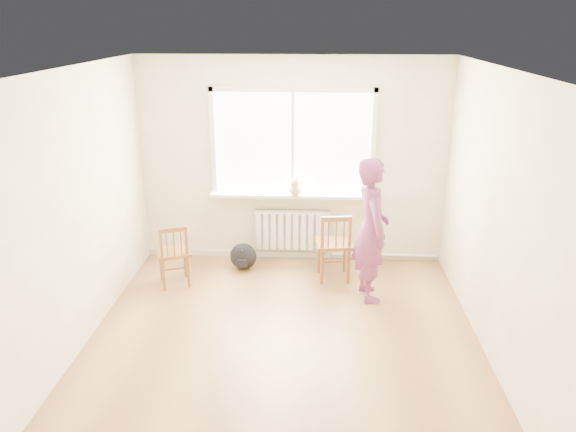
# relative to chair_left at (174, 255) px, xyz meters

# --- Properties ---
(floor) EXTENTS (4.50, 4.50, 0.00)m
(floor) POSITION_rel_chair_left_xyz_m (1.40, -1.30, -0.40)
(floor) COLOR #A47A43
(floor) RESTS_ON ground
(ceiling) EXTENTS (4.50, 4.50, 0.00)m
(ceiling) POSITION_rel_chair_left_xyz_m (1.40, -1.30, 2.30)
(ceiling) COLOR white
(ceiling) RESTS_ON back_wall
(back_wall) EXTENTS (4.00, 0.01, 2.70)m
(back_wall) POSITION_rel_chair_left_xyz_m (1.40, 0.95, 0.95)
(back_wall) COLOR #EFE8BF
(back_wall) RESTS_ON ground
(window) EXTENTS (2.12, 0.05, 1.42)m
(window) POSITION_rel_chair_left_xyz_m (1.40, 0.92, 1.26)
(window) COLOR white
(window) RESTS_ON back_wall
(windowsill) EXTENTS (2.15, 0.22, 0.04)m
(windowsill) POSITION_rel_chair_left_xyz_m (1.40, 0.84, 0.53)
(windowsill) COLOR white
(windowsill) RESTS_ON back_wall
(radiator) EXTENTS (1.00, 0.12, 0.55)m
(radiator) POSITION_rel_chair_left_xyz_m (1.40, 0.86, 0.04)
(radiator) COLOR white
(radiator) RESTS_ON back_wall
(heating_pipe) EXTENTS (1.40, 0.04, 0.04)m
(heating_pipe) POSITION_rel_chair_left_xyz_m (2.65, 0.89, -0.32)
(heating_pipe) COLOR silver
(heating_pipe) RESTS_ON back_wall
(baseboard) EXTENTS (4.00, 0.03, 0.08)m
(baseboard) POSITION_rel_chair_left_xyz_m (1.40, 0.93, -0.36)
(baseboard) COLOR beige
(baseboard) RESTS_ON ground
(chair_left) EXTENTS (0.50, 0.49, 0.80)m
(chair_left) POSITION_rel_chair_left_xyz_m (0.00, 0.00, 0.00)
(chair_left) COLOR #995D2C
(chair_left) RESTS_ON floor
(chair_right) EXTENTS (0.48, 0.46, 0.89)m
(chair_right) POSITION_rel_chair_left_xyz_m (1.95, 0.26, 0.04)
(chair_right) COLOR #995D2C
(chair_right) RESTS_ON floor
(person) EXTENTS (0.51, 0.68, 1.68)m
(person) POSITION_rel_chair_left_xyz_m (2.34, -0.17, 0.44)
(person) COLOR #AE3A5D
(person) RESTS_ON floor
(cat) EXTENTS (0.19, 0.42, 0.28)m
(cat) POSITION_rel_chair_left_xyz_m (1.44, 0.75, 0.66)
(cat) COLOR beige
(cat) RESTS_ON windowsill
(backpack) EXTENTS (0.39, 0.32, 0.35)m
(backpack) POSITION_rel_chair_left_xyz_m (0.77, 0.53, -0.23)
(backpack) COLOR black
(backpack) RESTS_ON floor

